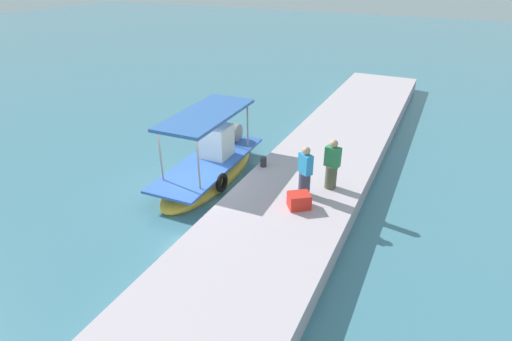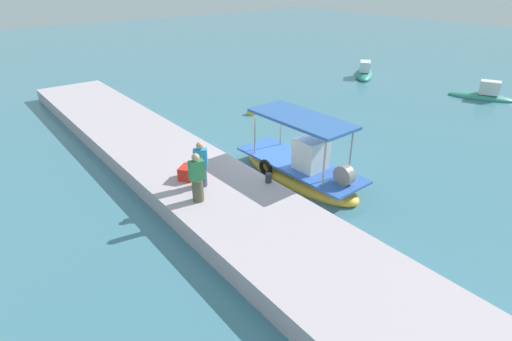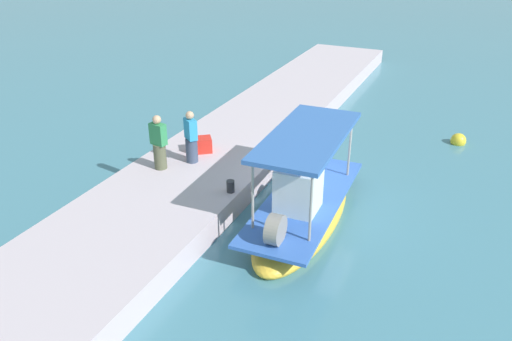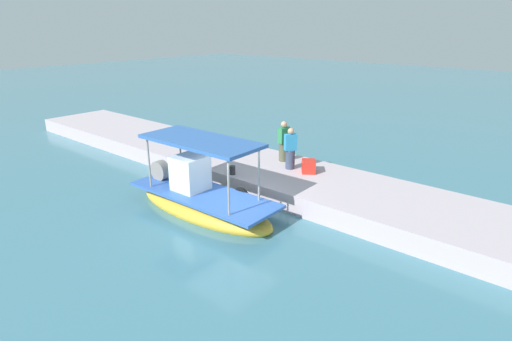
{
  "view_description": "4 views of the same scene",
  "coord_description": "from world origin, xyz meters",
  "px_view_note": "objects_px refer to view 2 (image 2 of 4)",
  "views": [
    {
      "loc": [
        -11.12,
        -7.86,
        7.83
      ],
      "look_at": [
        0.48,
        -2.37,
        1.23
      ],
      "focal_mm": 28.85,
      "sensor_mm": 36.0,
      "label": 1
    },
    {
      "loc": [
        12.12,
        -10.8,
        8.03
      ],
      "look_at": [
        0.86,
        -1.93,
        0.83
      ],
      "focal_mm": 28.25,
      "sensor_mm": 36.0,
      "label": 2
    },
    {
      "loc": [
        13.61,
        4.15,
        8.05
      ],
      "look_at": [
        0.57,
        -1.8,
        0.95
      ],
      "focal_mm": 36.11,
      "sensor_mm": 36.0,
      "label": 3
    },
    {
      "loc": [
        -9.34,
        9.58,
        6.58
      ],
      "look_at": [
        0.5,
        -2.02,
        1.21
      ],
      "focal_mm": 29.53,
      "sensor_mm": 36.0,
      "label": 4
    }
  ],
  "objects_px": {
    "cargo_crate": "(188,172)",
    "moored_boat_near": "(482,95)",
    "fisherman_by_crate": "(197,180)",
    "main_fishing_boat": "(300,169)",
    "moored_boat_mid": "(364,73)",
    "mooring_bollard": "(268,178)",
    "marker_buoy": "(252,112)",
    "fisherman_near_bollard": "(201,166)"
  },
  "relations": [
    {
      "from": "cargo_crate",
      "to": "moored_boat_near",
      "type": "height_order",
      "value": "moored_boat_near"
    },
    {
      "from": "fisherman_by_crate",
      "to": "main_fishing_boat",
      "type": "bearing_deg",
      "value": 89.29
    },
    {
      "from": "main_fishing_boat",
      "to": "moored_boat_mid",
      "type": "distance_m",
      "value": 19.78
    },
    {
      "from": "mooring_bollard",
      "to": "marker_buoy",
      "type": "bearing_deg",
      "value": 145.91
    },
    {
      "from": "mooring_bollard",
      "to": "moored_boat_mid",
      "type": "relative_size",
      "value": 0.08
    },
    {
      "from": "fisherman_by_crate",
      "to": "moored_boat_near",
      "type": "height_order",
      "value": "fisherman_by_crate"
    },
    {
      "from": "cargo_crate",
      "to": "moored_boat_mid",
      "type": "bearing_deg",
      "value": 111.2
    },
    {
      "from": "fisherman_by_crate",
      "to": "marker_buoy",
      "type": "xyz_separation_m",
      "value": [
        -7.96,
        8.5,
        -1.44
      ]
    },
    {
      "from": "fisherman_near_bollard",
      "to": "mooring_bollard",
      "type": "height_order",
      "value": "fisherman_near_bollard"
    },
    {
      "from": "main_fishing_boat",
      "to": "marker_buoy",
      "type": "xyz_separation_m",
      "value": [
        -8.02,
        3.6,
        -0.36
      ]
    },
    {
      "from": "fisherman_near_bollard",
      "to": "mooring_bollard",
      "type": "relative_size",
      "value": 4.81
    },
    {
      "from": "marker_buoy",
      "to": "moored_boat_mid",
      "type": "relative_size",
      "value": 0.13
    },
    {
      "from": "mooring_bollard",
      "to": "marker_buoy",
      "type": "relative_size",
      "value": 0.61
    },
    {
      "from": "main_fishing_boat",
      "to": "mooring_bollard",
      "type": "distance_m",
      "value": 2.21
    },
    {
      "from": "mooring_bollard",
      "to": "cargo_crate",
      "type": "xyz_separation_m",
      "value": [
        -2.19,
        -2.24,
        0.07
      ]
    },
    {
      "from": "mooring_bollard",
      "to": "moored_boat_near",
      "type": "bearing_deg",
      "value": 93.69
    },
    {
      "from": "marker_buoy",
      "to": "moored_boat_near",
      "type": "relative_size",
      "value": 0.14
    },
    {
      "from": "fisherman_by_crate",
      "to": "cargo_crate",
      "type": "relative_size",
      "value": 2.65
    },
    {
      "from": "fisherman_by_crate",
      "to": "moored_boat_mid",
      "type": "xyz_separation_m",
      "value": [
        -9.99,
        21.93,
        -1.31
      ]
    },
    {
      "from": "fisherman_near_bollard",
      "to": "moored_boat_mid",
      "type": "bearing_deg",
      "value": 113.27
    },
    {
      "from": "moored_boat_near",
      "to": "moored_boat_mid",
      "type": "bearing_deg",
      "value": -172.75
    },
    {
      "from": "cargo_crate",
      "to": "moored_boat_mid",
      "type": "height_order",
      "value": "moored_boat_mid"
    },
    {
      "from": "fisherman_near_bollard",
      "to": "cargo_crate",
      "type": "distance_m",
      "value": 1.02
    },
    {
      "from": "main_fishing_boat",
      "to": "fisherman_near_bollard",
      "type": "relative_size",
      "value": 3.56
    },
    {
      "from": "main_fishing_boat",
      "to": "cargo_crate",
      "type": "xyz_separation_m",
      "value": [
        -1.76,
        -4.36,
        0.51
      ]
    },
    {
      "from": "main_fishing_boat",
      "to": "fisherman_near_bollard",
      "type": "bearing_deg",
      "value": -102.14
    },
    {
      "from": "fisherman_by_crate",
      "to": "cargo_crate",
      "type": "xyz_separation_m",
      "value": [
        -1.69,
        0.54,
        -0.57
      ]
    },
    {
      "from": "marker_buoy",
      "to": "fisherman_by_crate",
      "type": "bearing_deg",
      "value": -46.89
    },
    {
      "from": "mooring_bollard",
      "to": "moored_boat_mid",
      "type": "bearing_deg",
      "value": 118.71
    },
    {
      "from": "mooring_bollard",
      "to": "cargo_crate",
      "type": "relative_size",
      "value": 0.54
    },
    {
      "from": "main_fishing_boat",
      "to": "fisherman_by_crate",
      "type": "distance_m",
      "value": 5.02
    },
    {
      "from": "moored_boat_mid",
      "to": "marker_buoy",
      "type": "bearing_deg",
      "value": -81.39
    },
    {
      "from": "main_fishing_boat",
      "to": "moored_boat_mid",
      "type": "bearing_deg",
      "value": 120.55
    },
    {
      "from": "mooring_bollard",
      "to": "marker_buoy",
      "type": "xyz_separation_m",
      "value": [
        -8.46,
        5.72,
        -0.8
      ]
    },
    {
      "from": "cargo_crate",
      "to": "marker_buoy",
      "type": "height_order",
      "value": "cargo_crate"
    },
    {
      "from": "mooring_bollard",
      "to": "fisherman_near_bollard",
      "type": "bearing_deg",
      "value": -122.53
    },
    {
      "from": "marker_buoy",
      "to": "moored_boat_mid",
      "type": "distance_m",
      "value": 13.58
    },
    {
      "from": "mooring_bollard",
      "to": "moored_boat_near",
      "type": "xyz_separation_m",
      "value": [
        -1.31,
        20.32,
        -0.71
      ]
    },
    {
      "from": "fisherman_near_bollard",
      "to": "marker_buoy",
      "type": "xyz_separation_m",
      "value": [
        -7.11,
        7.83,
        -1.42
      ]
    },
    {
      "from": "fisherman_by_crate",
      "to": "mooring_bollard",
      "type": "distance_m",
      "value": 2.89
    },
    {
      "from": "main_fishing_boat",
      "to": "mooring_bollard",
      "type": "bearing_deg",
      "value": -78.35
    },
    {
      "from": "marker_buoy",
      "to": "moored_boat_near",
      "type": "height_order",
      "value": "moored_boat_near"
    }
  ]
}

